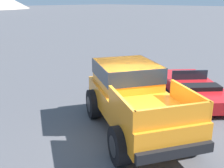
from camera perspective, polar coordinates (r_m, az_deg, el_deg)
ground_plane at (r=7.85m, az=5.04°, el=-11.55°), size 320.00×320.00×0.00m
orange_pickup_truck at (r=7.98m, az=4.59°, el=-2.28°), size 3.97×5.05×1.96m
red_convertible_car at (r=11.15m, az=17.22°, el=-0.90°), size 4.25×4.42×1.03m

